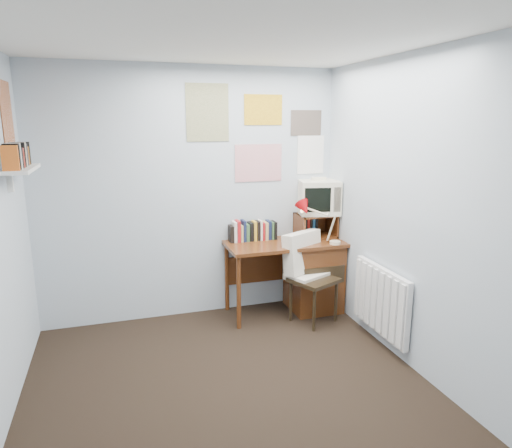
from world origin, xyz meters
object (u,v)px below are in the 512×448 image
(desk_chair, at_px, (314,280))
(tv_riser, at_px, (316,225))
(desk, at_px, (308,272))
(wall_shelf, at_px, (20,169))
(radiator, at_px, (381,300))
(desk_lamp, at_px, (336,225))
(crt_tv, at_px, (318,195))

(desk_chair, bearing_deg, tv_riser, 40.83)
(desk, bearing_deg, tv_riser, 42.96)
(wall_shelf, bearing_deg, desk_chair, 1.72)
(radiator, bearing_deg, desk_lamp, 98.20)
(desk, height_order, desk_lamp, desk_lamp)
(desk, bearing_deg, desk_lamp, -49.38)
(desk_chair, relative_size, tv_riser, 2.17)
(tv_riser, xyz_separation_m, wall_shelf, (-2.69, -0.49, 0.74))
(desk_chair, bearing_deg, radiator, -83.79)
(crt_tv, relative_size, wall_shelf, 0.66)
(desk_chair, bearing_deg, desk_lamp, -5.48)
(crt_tv, distance_m, wall_shelf, 2.80)
(radiator, distance_m, wall_shelf, 3.15)
(crt_tv, height_order, radiator, crt_tv)
(desk_lamp, distance_m, crt_tv, 0.43)
(radiator, relative_size, wall_shelf, 1.29)
(desk, distance_m, desk_chair, 0.32)
(tv_riser, bearing_deg, radiator, -80.72)
(desk_lamp, distance_m, tv_riser, 0.34)
(desk_lamp, relative_size, crt_tv, 0.96)
(desk, distance_m, radiator, 0.97)
(desk_chair, xyz_separation_m, crt_tv, (0.23, 0.44, 0.77))
(desk_lamp, xyz_separation_m, crt_tv, (-0.04, 0.35, 0.25))
(desk, xyz_separation_m, desk_chair, (-0.08, -0.30, 0.03))
(desk_lamp, height_order, tv_riser, desk_lamp)
(desk, distance_m, desk_lamp, 0.62)
(desk_chair, distance_m, radiator, 0.72)
(desk_chair, height_order, radiator, desk_chair)
(desk, xyz_separation_m, tv_riser, (0.12, 0.11, 0.48))
(desk_lamp, bearing_deg, desk_chair, -146.32)
(desk_chair, xyz_separation_m, wall_shelf, (-2.50, -0.07, 1.19))
(crt_tv, bearing_deg, desk, -126.68)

